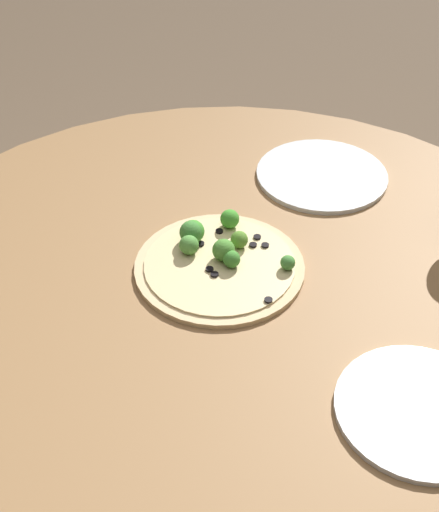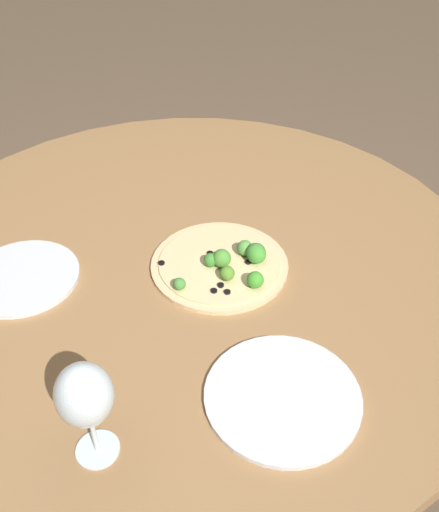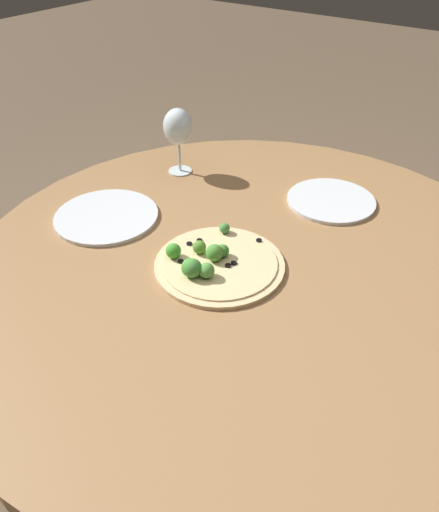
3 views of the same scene
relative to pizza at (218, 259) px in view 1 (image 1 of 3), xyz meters
The scene contains 4 objects.
dining_table 0.12m from the pizza, 41.15° to the right, with size 1.37×1.37×0.73m.
pizza is the anchor object (origin of this frame).
plate_near 0.43m from the pizza, 12.17° to the right, with size 0.24×0.24×0.01m.
plate_far 0.36m from the pizza, 89.04° to the left, with size 0.27×0.27×0.01m.
Camera 1 is at (0.50, -0.71, 1.55)m, focal length 50.00 mm.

